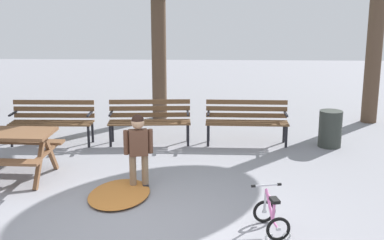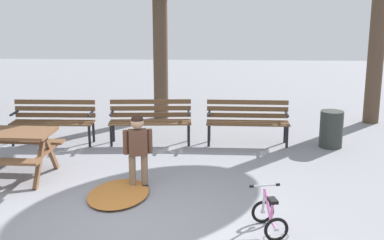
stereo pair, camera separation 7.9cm
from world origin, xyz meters
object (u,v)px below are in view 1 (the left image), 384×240
object	(u,v)px
park_bench_far_left	(53,118)
park_bench_left	(150,118)
child_standing	(138,145)
trash_bin	(330,129)
kids_bicycle	(271,216)
park_bench_right	(247,118)

from	to	relation	value
park_bench_far_left	park_bench_left	bearing A→B (deg)	3.78
park_bench_far_left	child_standing	distance (m)	3.12
child_standing	trash_bin	bearing A→B (deg)	35.10
kids_bicycle	trash_bin	distance (m)	4.07
park_bench_left	trash_bin	bearing A→B (deg)	-2.01
kids_bicycle	child_standing	bearing A→B (deg)	142.57
park_bench_right	child_standing	size ratio (longest dim) A/B	1.40
park_bench_far_left	trash_bin	bearing A→B (deg)	0.02
trash_bin	park_bench_left	bearing A→B (deg)	177.99
park_bench_right	child_standing	world-z (taller)	child_standing
kids_bicycle	park_bench_left	bearing A→B (deg)	116.79
park_bench_left	kids_bicycle	size ratio (longest dim) A/B	2.66
park_bench_far_left	trash_bin	xyz separation A→B (m)	(5.40, 0.00, -0.16)
park_bench_left	park_bench_right	xyz separation A→B (m)	(1.91, 0.04, 0.00)
park_bench_left	trash_bin	world-z (taller)	park_bench_left
park_bench_left	park_bench_far_left	bearing A→B (deg)	-176.22
child_standing	trash_bin	world-z (taller)	child_standing
park_bench_right	trash_bin	distance (m)	1.61
park_bench_left	kids_bicycle	distance (m)	4.36
park_bench_far_left	park_bench_right	size ratio (longest dim) A/B	1.00
child_standing	park_bench_far_left	bearing A→B (deg)	130.69
park_bench_right	kids_bicycle	size ratio (longest dim) A/B	2.62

